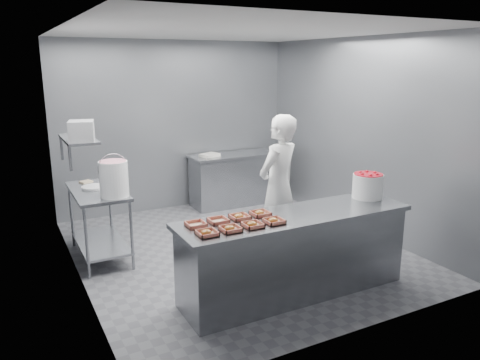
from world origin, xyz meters
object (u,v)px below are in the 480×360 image
tray_2 (253,225)px  tray_1 (230,229)px  back_counter (233,179)px  tray_0 (207,233)px  tray_4 (196,224)px  tray_6 (240,217)px  strawberry_tub (368,185)px  appliance (81,131)px  prep_table (99,213)px  tray_5 (218,221)px  tray_7 (260,213)px  glaze_bucket (114,178)px  worker (278,187)px  service_counter (295,254)px  tray_3 (274,221)px

tray_2 → tray_1: bearing=180.0°
back_counter → tray_2: 3.73m
tray_0 → tray_4: bearing=89.4°
tray_0 → tray_6: size_ratio=1.00×
strawberry_tub → appliance: size_ratio=1.13×
prep_table → tray_5: size_ratio=6.40×
tray_5 → appliance: 1.98m
tray_0 → strawberry_tub: bearing=6.7°
tray_7 → appliance: size_ratio=0.60×
prep_table → glaze_bucket: 0.68m
worker → strawberry_tub: (0.68, -0.86, 0.14)m
tray_4 → tray_7: bearing=-0.0°
service_counter → glaze_bucket: 2.27m
tray_7 → tray_6: bearing=180.0°
tray_5 → tray_7: (0.48, -0.00, 0.00)m
tray_0 → tray_7: size_ratio=1.00×
back_counter → tray_2: bearing=-113.8°
service_counter → tray_0: tray_0 is taller
back_counter → tray_3: (-1.26, -3.39, 0.47)m
service_counter → worker: size_ratio=1.42×
tray_1 → tray_3: size_ratio=1.00×
glaze_bucket → service_counter: bearing=-45.5°
service_counter → back_counter: 3.37m
prep_table → appliance: bearing=-122.2°
tray_1 → tray_7: (0.48, 0.27, 0.00)m
tray_2 → tray_6: size_ratio=1.00×
strawberry_tub → service_counter: bearing=-173.8°
back_counter → glaze_bucket: (-2.42, -1.70, 0.67)m
prep_table → tray_7: (1.29, -1.81, 0.33)m
tray_2 → tray_5: (-0.24, 0.27, -0.00)m
tray_4 → tray_6: bearing=-0.0°
service_counter → tray_6: bearing=167.2°
glaze_bucket → tray_6: bearing=-56.8°
tray_0 → tray_4: 0.27m
tray_2 → tray_4: 0.55m
tray_2 → tray_6: same height
back_counter → appliance: appliance is taller
tray_6 → glaze_bucket: size_ratio=0.36×
back_counter → glaze_bucket: bearing=-144.9°
tray_3 → tray_6: 0.36m
tray_3 → glaze_bucket: (-1.17, 1.68, 0.20)m
appliance → tray_4: bearing=-51.0°
tray_1 → tray_7: size_ratio=1.00×
back_counter → tray_5: bearing=-119.1°
back_counter → worker: size_ratio=0.82×
prep_table → tray_0: bearing=-74.6°
strawberry_tub → glaze_bucket: 2.97m
service_counter → tray_4: size_ratio=13.88×
tray_2 → appliance: bearing=124.0°
back_counter → appliance: 3.37m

